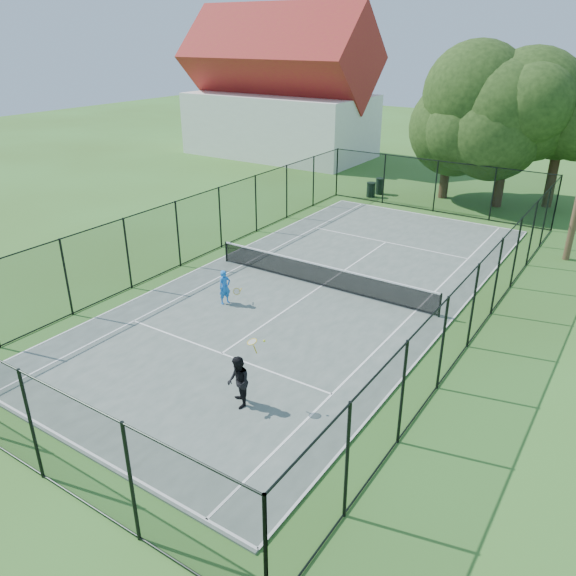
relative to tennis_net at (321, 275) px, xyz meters
The scene contains 12 objects.
ground 0.58m from the tennis_net, ahead, with size 120.00×120.00×0.00m, color #395D1F.
tennis_court 0.55m from the tennis_net, ahead, with size 11.00×24.00×0.06m, color #4D5B52.
tennis_net is the anchor object (origin of this frame).
fence 0.92m from the tennis_net, ahead, with size 13.10×26.10×3.00m.
tree_near_left 16.91m from the tennis_net, 92.05° to the left, with size 6.34×6.34×8.27m.
tree_near_mid 17.03m from the tennis_net, 80.14° to the left, with size 6.34×6.34×8.29m.
tree_near_right 19.08m from the tennis_net, 73.19° to the left, with size 5.76×5.76×7.94m.
building 28.14m from the tennis_net, 127.69° to the left, with size 15.30×8.15×11.87m.
trash_bin_left 14.59m from the tennis_net, 107.85° to the left, with size 0.58×0.58×0.93m.
trash_bin_right 15.46m from the tennis_net, 106.16° to the left, with size 0.58×0.58×1.03m.
player_blue 4.10m from the tennis_net, 123.82° to the right, with size 0.82×0.57×1.35m.
player_black 8.56m from the tennis_net, 75.19° to the right, with size 1.02×1.04×2.02m.
Camera 1 is at (10.47, -18.33, 9.57)m, focal length 35.00 mm.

